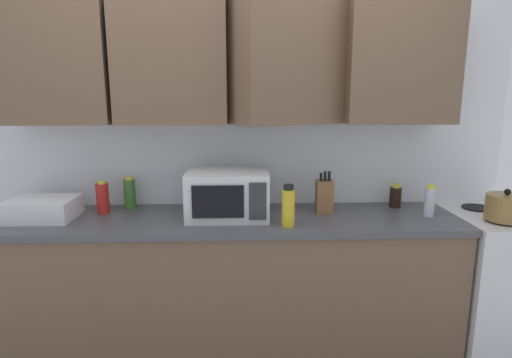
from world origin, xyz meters
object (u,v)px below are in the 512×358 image
at_px(knife_block, 324,196).
at_px(bottle_yellow_mustard, 288,206).
at_px(bottle_clear_tall, 430,201).
at_px(stove_range, 508,282).
at_px(microwave, 228,194).
at_px(kettle, 506,207).
at_px(bottle_green_oil, 130,194).
at_px(dish_rack, 42,209).
at_px(bottle_soy_dark, 395,197).
at_px(bottle_red_sauce, 103,198).

bearing_deg(knife_block, bottle_yellow_mustard, -132.76).
bearing_deg(bottle_clear_tall, stove_range, 0.64).
bearing_deg(microwave, knife_block, 7.70).
relative_size(microwave, bottle_clear_tall, 2.51).
height_order(stove_range, kettle, kettle).
relative_size(stove_range, bottle_clear_tall, 4.77).
bearing_deg(bottle_yellow_mustard, microwave, 150.32).
bearing_deg(knife_block, microwave, -172.30).
bearing_deg(microwave, stove_range, -0.70).
relative_size(kettle, bottle_green_oil, 1.04).
height_order(dish_rack, bottle_yellow_mustard, bottle_yellow_mustard).
relative_size(kettle, bottle_soy_dark, 1.40).
distance_m(stove_range, bottle_green_oil, 2.47).
xyz_separation_m(bottle_red_sauce, bottle_yellow_mustard, (1.12, -0.30, 0.02)).
xyz_separation_m(dish_rack, bottle_red_sauce, (0.32, 0.11, 0.04)).
xyz_separation_m(knife_block, bottle_yellow_mustard, (-0.26, -0.28, 0.01)).
height_order(bottle_red_sauce, bottle_clear_tall, bottle_red_sauce).
xyz_separation_m(microwave, bottle_green_oil, (-0.63, 0.20, -0.04)).
bearing_deg(bottle_green_oil, bottle_soy_dark, -0.69).
height_order(stove_range, bottle_clear_tall, bottle_clear_tall).
height_order(bottle_green_oil, bottle_soy_dark, bottle_green_oil).
relative_size(dish_rack, bottle_yellow_mustard, 1.60).
height_order(dish_rack, bottle_clear_tall, bottle_clear_tall).
xyz_separation_m(microwave, dish_rack, (-1.10, -0.00, -0.08)).
distance_m(bottle_red_sauce, bottle_clear_tall, 2.00).
relative_size(knife_block, bottle_clear_tall, 1.36).
height_order(knife_block, bottle_yellow_mustard, knife_block).
height_order(dish_rack, knife_block, knife_block).
bearing_deg(bottle_red_sauce, bottle_soy_dark, 2.16).
bearing_deg(microwave, kettle, -5.77).
relative_size(knife_block, bottle_yellow_mustard, 1.10).
xyz_separation_m(microwave, bottle_yellow_mustard, (0.34, -0.20, -0.03)).
distance_m(microwave, bottle_soy_dark, 1.10).
relative_size(dish_rack, bottle_soy_dark, 2.45).
bearing_deg(stove_range, knife_block, 175.01).
distance_m(dish_rack, bottle_green_oil, 0.51).
relative_size(bottle_red_sauce, bottle_clear_tall, 1.05).
xyz_separation_m(microwave, knife_block, (0.60, 0.08, -0.04)).
bearing_deg(kettle, stove_range, 39.47).
xyz_separation_m(knife_block, bottle_green_oil, (-1.23, 0.12, -0.00)).
xyz_separation_m(bottle_clear_tall, bottle_soy_dark, (-0.13, 0.21, -0.02)).
relative_size(kettle, bottle_yellow_mustard, 0.92).
distance_m(bottle_clear_tall, bottle_yellow_mustard, 0.89).
distance_m(stove_range, dish_rack, 2.91).
bearing_deg(dish_rack, bottle_yellow_mustard, -7.66).
distance_m(microwave, knife_block, 0.60).
height_order(bottle_clear_tall, bottle_soy_dark, bottle_clear_tall).
distance_m(bottle_clear_tall, bottle_soy_dark, 0.25).
distance_m(stove_range, bottle_clear_tall, 0.77).
xyz_separation_m(stove_range, dish_rack, (-2.87, 0.02, 0.51)).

